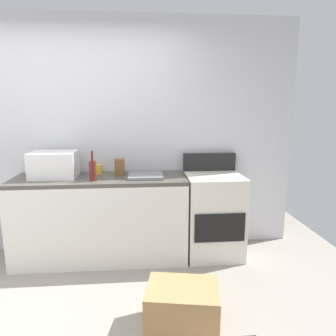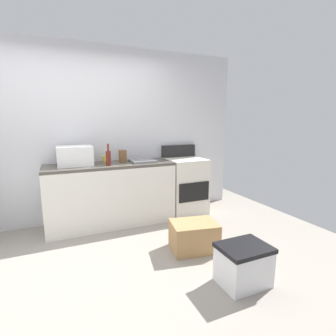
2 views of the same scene
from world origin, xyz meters
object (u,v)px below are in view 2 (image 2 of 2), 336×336
object	(u,v)px
stove_oven	(185,185)
microwave	(75,156)
wine_bottle	(108,158)
knife_block	(123,156)
storage_bin	(243,264)
coffee_mug	(105,159)
cardboard_box_large	(194,236)

from	to	relation	value
stove_oven	microwave	distance (m)	1.78
stove_oven	wine_bottle	world-z (taller)	wine_bottle
microwave	knife_block	xyz separation A→B (m)	(0.67, 0.04, -0.05)
wine_bottle	storage_bin	bearing A→B (deg)	-64.10
wine_bottle	coffee_mug	world-z (taller)	wine_bottle
storage_bin	stove_oven	bearing A→B (deg)	78.51
knife_block	cardboard_box_large	bearing A→B (deg)	-67.78
microwave	knife_block	distance (m)	0.67
stove_oven	cardboard_box_large	bearing A→B (deg)	-112.66
wine_bottle	knife_block	bearing A→B (deg)	41.09
knife_block	cardboard_box_large	world-z (taller)	knife_block
knife_block	cardboard_box_large	xyz separation A→B (m)	(0.52, -1.26, -0.82)
stove_oven	microwave	size ratio (longest dim) A/B	2.39
cardboard_box_large	coffee_mug	bearing A→B (deg)	118.65
stove_oven	coffee_mug	world-z (taller)	stove_oven
stove_oven	wine_bottle	size ratio (longest dim) A/B	3.67
coffee_mug	cardboard_box_large	world-z (taller)	coffee_mug
cardboard_box_large	storage_bin	size ratio (longest dim) A/B	1.14
storage_bin	coffee_mug	bearing A→B (deg)	111.94
microwave	cardboard_box_large	distance (m)	1.91
wine_bottle	coffee_mug	xyz separation A→B (m)	(0.02, 0.33, -0.06)
microwave	wine_bottle	distance (m)	0.46
wine_bottle	stove_oven	bearing A→B (deg)	6.66
cardboard_box_large	knife_block	bearing A→B (deg)	112.22
wine_bottle	knife_block	size ratio (longest dim) A/B	1.67
microwave	storage_bin	world-z (taller)	microwave
stove_oven	knife_block	bearing A→B (deg)	175.99
wine_bottle	coffee_mug	size ratio (longest dim) A/B	3.00
stove_oven	storage_bin	world-z (taller)	stove_oven
stove_oven	knife_block	size ratio (longest dim) A/B	6.11
wine_bottle	cardboard_box_large	distance (m)	1.55
coffee_mug	cardboard_box_large	bearing A→B (deg)	-61.35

